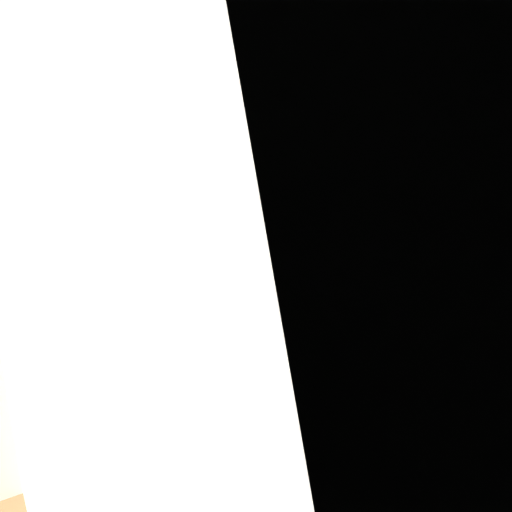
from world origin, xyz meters
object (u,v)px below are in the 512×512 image
at_px(desk, 356,359).
at_px(book_stack_keyboard_riser, 257,295).
at_px(computer_mouse, 339,285).
at_px(book_stack_tall, 251,267).
at_px(keyboard, 258,275).
at_px(laptop, 240,217).
at_px(book_stack_side, 367,266).
at_px(cell_phone, 345,316).
at_px(mug, 102,312).

xyz_separation_m(desk, book_stack_keyboard_riser, (-0.50, -0.04, 0.40)).
bearing_deg(book_stack_keyboard_riser, computer_mouse, 5.51).
height_order(book_stack_tall, book_stack_keyboard_riser, book_stack_tall).
distance_m(desk, keyboard, 0.68).
bearing_deg(book_stack_tall, desk, -12.58).
bearing_deg(laptop, book_stack_tall, -87.31).
distance_m(desk, book_stack_side, 0.41).
relative_size(desk, keyboard, 3.54).
xyz_separation_m(laptop, computer_mouse, (0.34, -0.17, -0.28)).
xyz_separation_m(book_stack_keyboard_riser, laptop, (0.05, 0.21, 0.23)).
bearing_deg(cell_phone, book_stack_tall, 142.74).
xyz_separation_m(computer_mouse, cell_phone, (-0.16, -0.22, -0.01)).
xyz_separation_m(book_stack_keyboard_riser, keyboard, (0.00, 0.00, 0.07)).
xyz_separation_m(book_stack_tall, book_stack_keyboard_riser, (-0.05, -0.14, -0.05)).
xyz_separation_m(computer_mouse, mug, (-0.87, 0.12, 0.03)).
bearing_deg(desk, cell_phone, -140.90).
bearing_deg(computer_mouse, cell_phone, -125.62).
distance_m(book_stack_keyboard_riser, book_stack_side, 0.52).
distance_m(book_stack_keyboard_riser, computer_mouse, 0.40).
relative_size(laptop, computer_mouse, 3.36).
relative_size(book_stack_tall, keyboard, 0.57).
bearing_deg(book_stack_keyboard_riser, keyboard, 50.88).
distance_m(desk, cell_phone, 0.48).
bearing_deg(computer_mouse, laptop, 153.71).
xyz_separation_m(desk, book_stack_side, (0.02, -0.01, 0.41)).
bearing_deg(book_stack_side, book_stack_tall, 166.59).
height_order(book_stack_tall, computer_mouse, book_stack_tall).
distance_m(book_stack_keyboard_riser, cell_phone, 0.30).
xyz_separation_m(desk, keyboard, (-0.50, -0.03, 0.47)).
distance_m(book_stack_keyboard_riser, mug, 0.51).
distance_m(mug, cell_phone, 0.80).
bearing_deg(book_stack_tall, computer_mouse, -16.24).
xyz_separation_m(book_stack_keyboard_riser, computer_mouse, (0.39, 0.04, -0.05)).
distance_m(book_stack_side, cell_phone, 0.36).
bearing_deg(computer_mouse, keyboard, -175.08).
bearing_deg(keyboard, mug, 159.16).
relative_size(book_stack_tall, book_stack_keyboard_riser, 1.07).
height_order(book_stack_keyboard_riser, laptop, laptop).
distance_m(book_stack_tall, mug, 0.54).
distance_m(book_stack_tall, keyboard, 0.14).
bearing_deg(keyboard, book_stack_side, -0.63).
bearing_deg(cell_phone, desk, 61.83).
bearing_deg(book_stack_side, cell_phone, -144.09).
bearing_deg(keyboard, desk, 0.71).
xyz_separation_m(desk, laptop, (-0.45, 0.17, 0.62)).
height_order(laptop, computer_mouse, laptop).
bearing_deg(computer_mouse, book_stack_tall, 163.76).
relative_size(book_stack_keyboard_riser, cell_phone, 1.65).
relative_size(book_stack_side, keyboard, 0.56).
height_order(keyboard, computer_mouse, keyboard).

